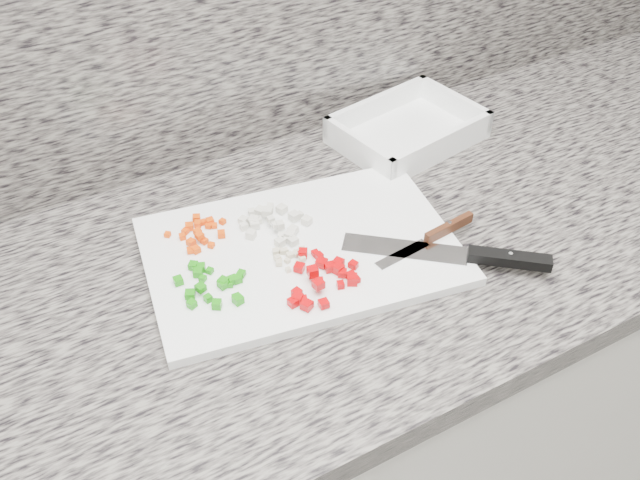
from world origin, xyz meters
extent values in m
cube|color=white|center=(0.00, 1.44, 0.43)|extent=(3.92, 0.62, 0.86)
cube|color=slate|center=(0.00, 1.44, 0.88)|extent=(3.96, 0.64, 0.04)
cube|color=white|center=(0.05, 1.44, 0.91)|extent=(0.48, 0.36, 0.01)
cube|color=#E74305|center=(-0.06, 1.56, 0.92)|extent=(0.01, 0.01, 0.01)
cube|color=#E74305|center=(-0.05, 1.55, 0.92)|extent=(0.01, 0.01, 0.01)
cube|color=#E74305|center=(-0.03, 1.55, 0.92)|extent=(0.01, 0.01, 0.01)
cube|color=#E74305|center=(-0.09, 1.51, 0.92)|extent=(0.01, 0.01, 0.01)
cube|color=#E74305|center=(-0.06, 1.57, 0.92)|extent=(0.01, 0.01, 0.01)
cube|color=#E74305|center=(-0.08, 1.52, 0.93)|extent=(0.01, 0.01, 0.01)
cube|color=#E74305|center=(-0.09, 1.54, 0.92)|extent=(0.01, 0.01, 0.01)
cube|color=#E74305|center=(-0.09, 1.55, 0.92)|extent=(0.01, 0.01, 0.01)
cube|color=#E74305|center=(-0.05, 1.55, 0.92)|extent=(0.01, 0.01, 0.01)
cube|color=#E74305|center=(-0.07, 1.51, 0.92)|extent=(0.01, 0.01, 0.01)
cube|color=#E74305|center=(-0.11, 1.56, 0.92)|extent=(0.01, 0.01, 0.01)
cube|color=#E74305|center=(-0.06, 1.56, 0.92)|extent=(0.01, 0.01, 0.01)
cube|color=#E74305|center=(-0.04, 1.54, 0.92)|extent=(0.01, 0.01, 0.01)
cube|color=#E74305|center=(-0.07, 1.53, 0.93)|extent=(0.01, 0.01, 0.01)
cube|color=#E74305|center=(-0.04, 1.52, 0.92)|extent=(0.01, 0.01, 0.01)
cube|color=#E74305|center=(-0.10, 1.51, 0.92)|extent=(0.01, 0.01, 0.01)
cube|color=#E74305|center=(-0.08, 1.56, 0.92)|extent=(0.01, 0.01, 0.01)
cube|color=#E74305|center=(-0.09, 1.52, 0.92)|extent=(0.01, 0.01, 0.01)
cube|color=#E74305|center=(-0.07, 1.52, 0.92)|extent=(0.01, 0.01, 0.01)
cube|color=beige|center=(0.05, 1.54, 0.92)|extent=(0.01, 0.01, 0.01)
cube|color=beige|center=(0.05, 1.48, 0.92)|extent=(0.02, 0.02, 0.01)
cube|color=beige|center=(0.03, 1.52, 0.93)|extent=(0.02, 0.02, 0.01)
cube|color=beige|center=(0.01, 1.52, 0.92)|extent=(0.02, 0.02, 0.01)
cube|color=beige|center=(0.04, 1.46, 0.92)|extent=(0.01, 0.01, 0.01)
cube|color=beige|center=(0.03, 1.47, 0.92)|extent=(0.01, 0.01, 0.01)
cube|color=beige|center=(0.01, 1.52, 0.92)|extent=(0.02, 0.02, 0.01)
cube|color=beige|center=(0.03, 1.49, 0.93)|extent=(0.01, 0.01, 0.01)
cube|color=beige|center=(-0.01, 1.52, 0.92)|extent=(0.01, 0.01, 0.01)
cube|color=beige|center=(0.03, 1.50, 0.93)|extent=(0.01, 0.01, 0.01)
cube|color=beige|center=(0.04, 1.49, 0.93)|extent=(0.01, 0.01, 0.01)
cube|color=beige|center=(0.04, 1.45, 0.92)|extent=(0.01, 0.01, 0.01)
cube|color=beige|center=(0.02, 1.52, 0.92)|extent=(0.01, 0.01, 0.01)
cube|color=beige|center=(0.02, 1.46, 0.92)|extent=(0.01, 0.01, 0.01)
cube|color=beige|center=(-0.01, 1.50, 0.92)|extent=(0.02, 0.02, 0.01)
cube|color=beige|center=(0.02, 1.54, 0.92)|extent=(0.01, 0.01, 0.01)
cube|color=beige|center=(0.04, 1.47, 0.92)|extent=(0.02, 0.02, 0.01)
cube|color=beige|center=(0.08, 1.49, 0.92)|extent=(0.02, 0.02, 0.01)
cube|color=beige|center=(0.07, 1.50, 0.92)|extent=(0.02, 0.02, 0.01)
cube|color=beige|center=(0.08, 1.50, 0.92)|extent=(0.01, 0.01, 0.01)
cube|color=beige|center=(0.03, 1.54, 0.92)|extent=(0.02, 0.02, 0.01)
cube|color=beige|center=(0.00, 1.53, 0.92)|extent=(0.02, 0.02, 0.01)
cube|color=beige|center=(0.06, 1.53, 0.92)|extent=(0.02, 0.02, 0.01)
cube|color=#18840C|center=(-0.10, 1.45, 0.92)|extent=(0.01, 0.01, 0.01)
cube|color=#18840C|center=(-0.13, 1.43, 0.92)|extent=(0.01, 0.01, 0.01)
cube|color=#18840C|center=(-0.08, 1.42, 0.92)|extent=(0.02, 0.02, 0.01)
cube|color=#18840C|center=(-0.09, 1.46, 0.92)|extent=(0.01, 0.01, 0.01)
cube|color=#18840C|center=(-0.11, 1.41, 0.92)|extent=(0.01, 0.01, 0.01)
cube|color=#18840C|center=(-0.08, 1.39, 0.92)|extent=(0.01, 0.01, 0.01)
cube|color=#18840C|center=(-0.07, 1.42, 0.92)|extent=(0.01, 0.01, 0.01)
cube|color=#18840C|center=(-0.11, 1.42, 0.93)|extent=(0.01, 0.01, 0.01)
cube|color=#18840C|center=(-0.07, 1.42, 0.92)|extent=(0.01, 0.01, 0.01)
cube|color=#18840C|center=(-0.10, 1.39, 0.92)|extent=(0.02, 0.02, 0.01)
cube|color=#18840C|center=(-0.10, 1.47, 0.92)|extent=(0.01, 0.01, 0.01)
cube|color=#18840C|center=(-0.10, 1.48, 0.92)|extent=(0.02, 0.02, 0.01)
cube|color=#18840C|center=(-0.13, 1.41, 0.92)|extent=(0.01, 0.01, 0.01)
cube|color=#18840C|center=(-0.13, 1.46, 0.92)|extent=(0.01, 0.01, 0.01)
cube|color=#18840C|center=(-0.06, 1.42, 0.92)|extent=(0.01, 0.01, 0.01)
cube|color=#18840C|center=(-0.06, 1.42, 0.92)|extent=(0.01, 0.01, 0.01)
cube|color=#18840C|center=(-0.05, 1.43, 0.92)|extent=(0.01, 0.01, 0.01)
cube|color=#18840C|center=(-0.10, 1.46, 0.92)|extent=(0.02, 0.02, 0.01)
cube|color=#18840C|center=(-0.10, 1.47, 0.92)|extent=(0.01, 0.01, 0.01)
cube|color=#18840C|center=(-0.13, 1.43, 0.92)|extent=(0.02, 0.02, 0.01)
cube|color=#18840C|center=(-0.08, 1.43, 0.92)|extent=(0.02, 0.02, 0.01)
cube|color=#18840C|center=(-0.08, 1.39, 0.92)|extent=(0.01, 0.01, 0.01)
cube|color=#18840C|center=(-0.11, 1.43, 0.92)|extent=(0.02, 0.02, 0.01)
cube|color=#B70206|center=(0.05, 1.34, 0.92)|extent=(0.01, 0.01, 0.01)
cube|color=#B70206|center=(0.00, 1.33, 0.92)|extent=(0.02, 0.02, 0.01)
cube|color=#B70206|center=(0.06, 1.41, 0.92)|extent=(0.01, 0.01, 0.01)
cube|color=#B70206|center=(0.00, 1.36, 0.92)|extent=(0.01, 0.01, 0.01)
cube|color=#B70206|center=(0.09, 1.37, 0.92)|extent=(0.01, 0.01, 0.01)
cube|color=#B70206|center=(0.05, 1.39, 0.92)|extent=(0.02, 0.02, 0.01)
cube|color=#B70206|center=(0.03, 1.37, 0.93)|extent=(0.02, 0.02, 0.01)
cube|color=#B70206|center=(0.09, 1.37, 0.92)|extent=(0.01, 0.01, 0.01)
cube|color=#B70206|center=(0.02, 1.35, 0.93)|extent=(0.01, 0.01, 0.01)
cube|color=#B70206|center=(0.08, 1.35, 0.92)|extent=(0.01, 0.01, 0.01)
cube|color=#B70206|center=(0.07, 1.37, 0.92)|extent=(0.02, 0.02, 0.01)
cube|color=#B70206|center=(0.06, 1.42, 0.92)|extent=(0.01, 0.01, 0.01)
cube|color=#B70206|center=(-0.01, 1.35, 0.92)|extent=(0.02, 0.02, 0.01)
cube|color=#B70206|center=(0.04, 1.42, 0.92)|extent=(0.02, 0.02, 0.01)
cube|color=#B70206|center=(0.06, 1.38, 0.92)|extent=(0.02, 0.02, 0.01)
cube|color=#B70206|center=(0.07, 1.38, 0.92)|extent=(0.02, 0.02, 0.01)
cube|color=#B70206|center=(0.02, 1.32, 0.92)|extent=(0.01, 0.01, 0.01)
cube|color=#B70206|center=(0.08, 1.34, 0.92)|extent=(0.01, 0.01, 0.01)
cube|color=#B70206|center=(0.03, 1.36, 0.92)|extent=(0.02, 0.02, 0.01)
cube|color=#B70206|center=(0.07, 1.34, 0.92)|extent=(0.02, 0.02, 0.01)
cube|color=#B70206|center=(-0.02, 1.35, 0.92)|extent=(0.01, 0.01, 0.01)
cube|color=#B70206|center=(0.07, 1.36, 0.92)|extent=(0.02, 0.02, 0.01)
cube|color=#B70206|center=(0.04, 1.42, 0.92)|extent=(0.01, 0.01, 0.01)
cube|color=#B70206|center=(0.02, 1.40, 0.92)|extent=(0.02, 0.02, 0.01)
cube|color=#B70206|center=(0.00, 1.34, 0.92)|extent=(0.01, 0.01, 0.01)
cube|color=beige|center=(0.01, 1.42, 0.92)|extent=(0.01, 0.01, 0.01)
cube|color=beige|center=(0.02, 1.44, 0.92)|extent=(0.01, 0.01, 0.01)
cube|color=beige|center=(0.01, 1.45, 0.92)|extent=(0.01, 0.01, 0.01)
cube|color=beige|center=(0.02, 1.41, 0.92)|extent=(0.01, 0.01, 0.01)
cube|color=beige|center=(0.04, 1.43, 0.92)|extent=(0.01, 0.01, 0.01)
cube|color=beige|center=(0.01, 1.41, 0.92)|extent=(0.01, 0.01, 0.01)
cube|color=beige|center=(0.03, 1.43, 0.92)|extent=(0.01, 0.01, 0.01)
cube|color=beige|center=(0.02, 1.44, 0.92)|extent=(0.01, 0.01, 0.01)
cube|color=beige|center=(0.01, 1.43, 0.92)|extent=(0.01, 0.01, 0.01)
cube|color=beige|center=(0.04, 1.43, 0.92)|extent=(0.01, 0.01, 0.01)
cube|color=beige|center=(0.00, 1.43, 0.92)|extent=(0.01, 0.01, 0.01)
cube|color=beige|center=(0.01, 1.45, 0.92)|extent=(0.01, 0.01, 0.01)
cube|color=beige|center=(0.02, 1.43, 0.92)|extent=(0.01, 0.01, 0.01)
cube|color=beige|center=(0.03, 1.42, 0.92)|extent=(0.01, 0.01, 0.01)
cube|color=beige|center=(0.00, 1.42, 0.92)|extent=(0.01, 0.01, 0.01)
cube|color=beige|center=(0.02, 1.41, 0.92)|extent=(0.01, 0.01, 0.01)
cube|color=white|center=(0.17, 1.36, 0.92)|extent=(0.16, 0.14, 0.00)
cube|color=black|center=(0.29, 1.27, 0.92)|extent=(0.10, 0.09, 0.02)
cylinder|color=white|center=(0.29, 1.27, 0.93)|extent=(0.01, 0.01, 0.00)
cube|color=white|center=(0.16, 1.36, 0.92)|extent=(0.09, 0.03, 0.00)
cube|color=#451F11|center=(0.25, 1.37, 0.92)|extent=(0.09, 0.02, 0.02)
cylinder|color=white|center=(0.25, 1.37, 0.93)|extent=(0.01, 0.01, 0.00)
cube|color=white|center=(0.35, 1.62, 0.91)|extent=(0.27, 0.21, 0.01)
cube|color=white|center=(0.34, 1.70, 0.93)|extent=(0.24, 0.05, 0.04)
cube|color=white|center=(0.37, 1.54, 0.93)|extent=(0.24, 0.05, 0.04)
cube|color=white|center=(0.47, 1.64, 0.93)|extent=(0.04, 0.17, 0.04)
cube|color=white|center=(0.24, 1.60, 0.93)|extent=(0.04, 0.17, 0.04)
camera|label=1|loc=(-0.30, 0.76, 1.59)|focal=40.00mm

